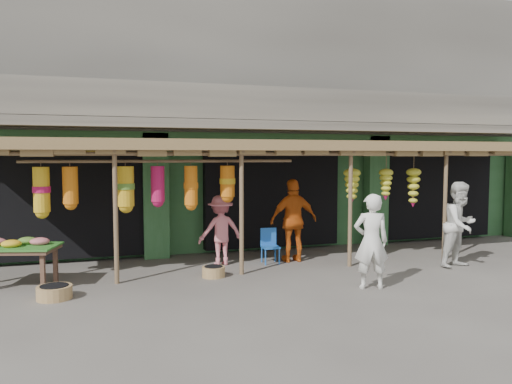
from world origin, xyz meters
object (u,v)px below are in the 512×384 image
object	(u,v)px
person_shopper	(221,230)
person_front	(371,241)
blue_chair	(270,244)
person_vendor	(294,220)
flower_table	(16,248)
person_right	(460,225)

from	to	relation	value
person_shopper	person_front	bearing A→B (deg)	122.83
person_front	person_shopper	distance (m)	3.56
person_front	person_shopper	size ratio (longest dim) A/B	1.12
person_front	person_shopper	bearing A→B (deg)	-36.48
blue_chair	person_shopper	size ratio (longest dim) A/B	0.51
person_vendor	flower_table	bearing A→B (deg)	5.39
flower_table	person_vendor	bearing A→B (deg)	20.92
blue_chair	person_front	xyz separation A→B (m)	(1.06, -2.68, 0.44)
flower_table	person_front	world-z (taller)	person_front
flower_table	blue_chair	xyz separation A→B (m)	(5.22, 0.62, -0.30)
blue_chair	person_vendor	xyz separation A→B (m)	(0.58, -0.03, 0.52)
blue_chair	person_shopper	bearing A→B (deg)	175.74
blue_chair	person_right	distance (m)	4.25
person_right	person_vendor	bearing A→B (deg)	138.41
person_right	person_shopper	world-z (taller)	person_right
person_vendor	person_shopper	xyz separation A→B (m)	(-1.70, 0.18, -0.18)
blue_chair	person_right	xyz separation A→B (m)	(3.87, -1.68, 0.50)
blue_chair	person_vendor	distance (m)	0.78
person_front	person_vendor	xyz separation A→B (m)	(-0.48, 2.64, 0.08)
blue_chair	person_right	bearing A→B (deg)	-20.33
blue_chair	person_shopper	xyz separation A→B (m)	(-1.12, 0.14, 0.34)
person_front	person_right	world-z (taller)	person_right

